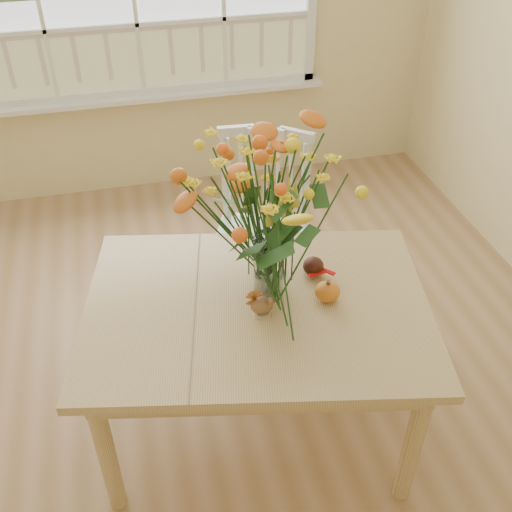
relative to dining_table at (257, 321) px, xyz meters
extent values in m
cube|color=#A1794D|center=(-0.23, -0.02, -0.63)|extent=(4.00, 4.50, 0.01)
cube|color=white|center=(-0.23, 2.16, 0.07)|extent=(2.42, 0.12, 0.03)
cube|color=tan|center=(0.00, 0.00, 0.07)|extent=(1.50, 1.20, 0.04)
cube|color=tan|center=(0.00, 0.00, 0.00)|extent=(1.36, 1.06, 0.10)
cylinder|color=tan|center=(-0.64, -0.26, -0.29)|extent=(0.07, 0.07, 0.67)
cylinder|color=tan|center=(-0.49, 0.49, -0.29)|extent=(0.07, 0.07, 0.67)
cylinder|color=tan|center=(0.49, -0.49, -0.29)|extent=(0.07, 0.07, 0.67)
cylinder|color=tan|center=(0.64, 0.26, -0.29)|extent=(0.07, 0.07, 0.67)
cube|color=white|center=(0.19, 0.70, -0.15)|extent=(0.59, 0.58, 0.05)
cube|color=white|center=(0.26, 0.86, 0.11)|extent=(0.44, 0.21, 0.53)
cylinder|color=white|center=(-0.04, 0.61, -0.40)|extent=(0.04, 0.04, 0.45)
cylinder|color=white|center=(0.09, 0.92, -0.40)|extent=(0.04, 0.04, 0.45)
cylinder|color=white|center=(0.29, 0.47, -0.40)|extent=(0.04, 0.04, 0.45)
cylinder|color=white|center=(0.42, 0.79, -0.40)|extent=(0.04, 0.04, 0.45)
cylinder|color=white|center=(0.06, 0.06, 0.22)|extent=(0.12, 0.12, 0.27)
ellipsoid|color=#CC4B18|center=(0.27, -0.04, 0.13)|extent=(0.10, 0.10, 0.08)
cylinder|color=#CCB78C|center=(0.00, -0.06, 0.10)|extent=(0.07, 0.07, 0.01)
ellipsoid|color=brown|center=(0.00, -0.06, 0.14)|extent=(0.09, 0.06, 0.07)
ellipsoid|color=#38160F|center=(0.27, 0.12, 0.13)|extent=(0.09, 0.09, 0.08)
camera|label=1|loc=(-0.41, -1.67, 1.65)|focal=42.00mm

